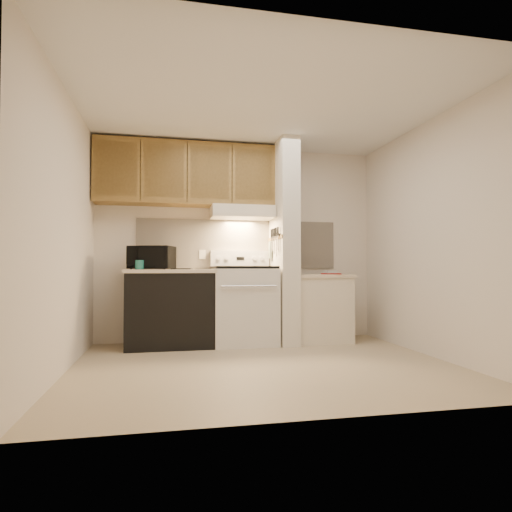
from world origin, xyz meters
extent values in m
plane|color=tan|center=(0.00, 0.00, 0.00)|extent=(3.60, 3.60, 0.00)
plane|color=white|center=(0.00, 0.00, 2.50)|extent=(3.60, 3.60, 0.00)
cube|color=silver|center=(0.00, 1.50, 1.25)|extent=(3.60, 2.50, 0.02)
cube|color=silver|center=(-1.80, 0.00, 1.25)|extent=(0.02, 3.00, 2.50)
cube|color=silver|center=(1.80, 0.00, 1.25)|extent=(0.02, 3.00, 2.50)
cube|color=beige|center=(0.00, 1.49, 1.24)|extent=(2.60, 0.02, 0.63)
cube|color=silver|center=(0.00, 1.16, 0.46)|extent=(0.76, 0.65, 0.92)
cube|color=black|center=(0.00, 0.84, 0.50)|extent=(0.50, 0.01, 0.30)
cylinder|color=silver|center=(0.00, 0.80, 0.72)|extent=(0.65, 0.02, 0.02)
cube|color=black|center=(0.00, 1.16, 0.94)|extent=(0.74, 0.64, 0.03)
cube|color=silver|center=(0.00, 1.44, 1.05)|extent=(0.76, 0.08, 0.20)
cube|color=black|center=(0.00, 1.40, 1.05)|extent=(0.10, 0.01, 0.04)
cylinder|color=silver|center=(-0.28, 1.40, 1.05)|extent=(0.05, 0.02, 0.05)
cylinder|color=silver|center=(-0.18, 1.40, 1.05)|extent=(0.05, 0.02, 0.05)
cylinder|color=silver|center=(0.18, 1.40, 1.05)|extent=(0.05, 0.02, 0.05)
cylinder|color=silver|center=(0.28, 1.40, 1.05)|extent=(0.05, 0.02, 0.05)
cube|color=black|center=(-0.88, 1.17, 0.43)|extent=(1.00, 0.63, 0.87)
cube|color=beige|center=(-0.88, 1.17, 0.89)|extent=(1.04, 0.67, 0.04)
cube|color=black|center=(-0.73, 1.36, 0.92)|extent=(0.24, 0.16, 0.02)
cylinder|color=#1F6F61|center=(-1.23, 1.06, 0.96)|extent=(0.11, 0.11, 0.11)
cube|color=beige|center=(-0.48, 1.48, 1.10)|extent=(0.08, 0.01, 0.12)
imported|color=black|center=(-1.10, 1.21, 1.05)|extent=(0.58, 0.48, 0.28)
cube|color=silver|center=(0.51, 1.15, 1.25)|extent=(0.22, 0.70, 2.50)
cube|color=olive|center=(0.39, 1.15, 1.30)|extent=(0.01, 0.70, 0.04)
cube|color=black|center=(0.39, 1.10, 1.32)|extent=(0.02, 0.42, 0.04)
cube|color=silver|center=(0.38, 0.95, 1.22)|extent=(0.01, 0.03, 0.16)
cylinder|color=black|center=(0.38, 0.93, 1.37)|extent=(0.02, 0.02, 0.10)
cube|color=silver|center=(0.38, 1.01, 1.21)|extent=(0.01, 0.04, 0.18)
cylinder|color=black|center=(0.38, 1.03, 1.37)|extent=(0.02, 0.02, 0.10)
cube|color=silver|center=(0.38, 1.11, 1.20)|extent=(0.01, 0.04, 0.20)
cylinder|color=black|center=(0.38, 1.10, 1.37)|extent=(0.02, 0.02, 0.10)
cube|color=silver|center=(0.38, 1.19, 1.22)|extent=(0.01, 0.04, 0.16)
cylinder|color=black|center=(0.38, 1.18, 1.37)|extent=(0.02, 0.02, 0.10)
cube|color=silver|center=(0.38, 1.27, 1.21)|extent=(0.01, 0.04, 0.18)
cylinder|color=black|center=(0.38, 1.27, 1.37)|extent=(0.02, 0.02, 0.10)
cube|color=gray|center=(0.38, 1.32, 1.16)|extent=(0.03, 0.09, 0.22)
cube|color=beige|center=(0.97, 1.15, 0.40)|extent=(0.70, 0.60, 0.81)
cube|color=beige|center=(0.97, 1.15, 0.83)|extent=(0.74, 0.64, 0.04)
cube|color=maroon|center=(1.07, 1.00, 0.86)|extent=(0.33, 0.38, 0.01)
cube|color=white|center=(1.19, 1.33, 0.87)|extent=(0.19, 0.16, 0.04)
cube|color=beige|center=(0.00, 1.28, 1.62)|extent=(0.78, 0.44, 0.15)
cube|color=beige|center=(0.00, 1.07, 1.58)|extent=(0.78, 0.04, 0.06)
cube|color=olive|center=(-0.69, 1.32, 2.08)|extent=(2.18, 0.33, 0.77)
cube|color=olive|center=(-1.51, 1.17, 2.08)|extent=(0.46, 0.01, 0.63)
cube|color=black|center=(-1.23, 1.16, 2.08)|extent=(0.01, 0.01, 0.73)
cube|color=olive|center=(-0.96, 1.17, 2.08)|extent=(0.46, 0.01, 0.63)
cube|color=black|center=(-0.69, 1.16, 2.08)|extent=(0.01, 0.01, 0.73)
cube|color=olive|center=(-0.42, 1.17, 2.08)|extent=(0.46, 0.01, 0.63)
cube|color=black|center=(-0.14, 1.16, 2.08)|extent=(0.01, 0.01, 0.73)
cube|color=olive|center=(0.13, 1.17, 2.08)|extent=(0.46, 0.01, 0.63)
camera|label=1|loc=(-0.91, -4.00, 0.93)|focal=30.00mm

